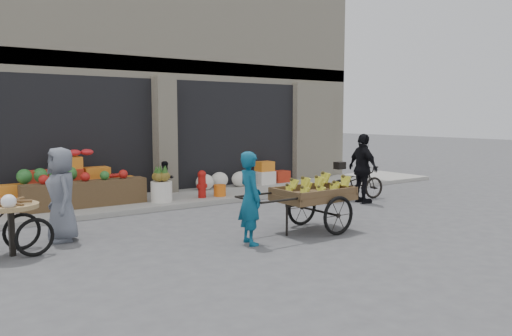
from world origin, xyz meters
TOP-DOWN VIEW (x-y plane):
  - ground at (0.00, 0.00)m, footprint 80.00×80.00m
  - sidewalk at (0.00, 4.10)m, footprint 18.00×2.20m
  - building at (0.00, 8.03)m, footprint 14.00×6.45m
  - fruit_display at (-2.48, 4.38)m, footprint 3.10×1.12m
  - pineapple_bin at (-0.75, 3.60)m, footprint 0.52×0.52m
  - fire_hydrant at (0.35, 3.55)m, footprint 0.22×0.22m
  - orange_bucket at (0.85, 3.50)m, footprint 0.32×0.32m
  - right_bay_goods at (2.61, 4.70)m, footprint 3.35×0.60m
  - seated_person at (-0.35, 4.20)m, footprint 0.51×0.43m
  - banana_cart at (0.49, -0.51)m, footprint 2.50×1.11m
  - vendor_woman at (-1.00, -0.62)m, footprint 0.49×0.65m
  - tricycle_cart at (-4.52, 0.93)m, footprint 1.46×0.96m
  - vendor_grey at (-3.60, 1.48)m, footprint 0.54×0.82m
  - bicycle at (3.86, 1.52)m, footprint 1.78×0.84m
  - cyclist at (3.66, 1.12)m, footprint 0.57×1.09m

SIDE VIEW (x-z plane):
  - ground at x=0.00m, z-range 0.00..0.00m
  - sidewalk at x=0.00m, z-range 0.00..0.12m
  - orange_bucket at x=0.85m, z-range 0.12..0.42m
  - pineapple_bin at x=-0.75m, z-range 0.12..0.62m
  - right_bay_goods at x=2.61m, z-range 0.06..0.76m
  - bicycle at x=3.86m, z-range 0.00..0.90m
  - fire_hydrant at x=0.35m, z-range 0.15..0.86m
  - tricycle_cart at x=-4.52m, z-range 0.09..1.04m
  - seated_person at x=-0.35m, z-range 0.12..1.05m
  - fruit_display at x=-2.48m, z-range 0.05..1.29m
  - banana_cart at x=0.49m, z-range 0.24..1.28m
  - vendor_woman at x=-1.00m, z-range 0.00..1.61m
  - vendor_grey at x=-3.60m, z-range 0.00..1.67m
  - cyclist at x=3.66m, z-range 0.00..1.77m
  - building at x=0.00m, z-range -0.13..6.87m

